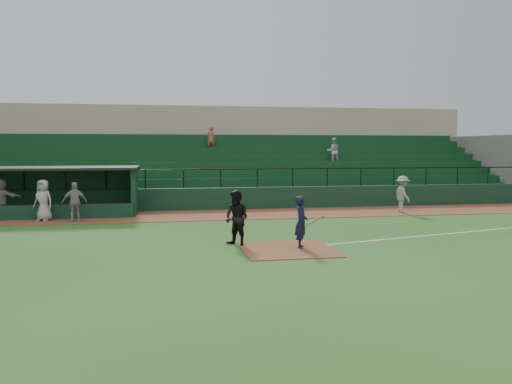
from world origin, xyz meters
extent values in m
plane|color=#2B5A1D|center=(0.00, 0.00, 0.00)|extent=(90.00, 90.00, 0.00)
cube|color=brown|center=(0.00, 8.00, 0.01)|extent=(40.00, 4.00, 0.03)
cube|color=brown|center=(0.00, -1.00, 0.01)|extent=(3.00, 3.00, 0.03)
cube|color=white|center=(8.00, 1.20, 0.01)|extent=(17.49, 4.44, 0.01)
cube|color=#10311E|center=(0.00, 10.20, 0.60)|extent=(36.00, 0.35, 1.20)
cylinder|color=black|center=(0.00, 10.20, 2.20)|extent=(36.00, 0.06, 0.06)
cube|color=#63635E|center=(0.00, 15.10, 1.80)|extent=(36.00, 9.00, 3.60)
cube|color=#103E1B|center=(0.00, 14.60, 2.25)|extent=(34.56, 8.00, 4.05)
cube|color=#63635E|center=(18.00, 15.15, 2.10)|extent=(0.35, 9.50, 4.20)
cube|color=tan|center=(0.00, 21.60, 3.20)|extent=(38.00, 3.00, 6.40)
cube|color=#63635E|center=(0.00, 19.60, 3.70)|extent=(36.00, 2.00, 0.20)
imported|color=#B3B3B3|center=(6.94, 14.90, 3.13)|extent=(0.86, 0.67, 1.76)
imported|color=#A6553C|center=(-0.93, 16.90, 3.97)|extent=(0.60, 0.39, 1.63)
cube|color=#10311E|center=(-9.75, 10.40, 1.15)|extent=(8.50, 0.20, 2.30)
cube|color=#10311E|center=(-5.50, 9.10, 1.15)|extent=(0.20, 2.60, 2.30)
cube|color=black|center=(-9.75, 9.10, 2.36)|extent=(8.90, 3.20, 0.12)
cube|color=olive|center=(-9.75, 10.00, 0.25)|extent=(7.65, 0.40, 0.50)
cube|color=#10311E|center=(-9.75, 7.75, 0.35)|extent=(8.50, 0.12, 0.70)
imported|color=black|center=(0.48, -0.85, 0.88)|extent=(0.57, 0.73, 1.76)
cylinder|color=olive|center=(0.88, -1.05, 0.95)|extent=(0.79, 0.34, 0.35)
imported|color=black|center=(-1.57, -0.01, 0.96)|extent=(1.15, 1.18, 1.91)
imported|color=gray|center=(8.04, 7.11, 0.98)|extent=(0.72, 1.23, 1.90)
imported|color=#9A9690|center=(-8.01, 6.73, 0.93)|extent=(1.11, 0.62, 1.79)
imported|color=#ABA5A0|center=(-9.45, 7.24, 0.97)|extent=(1.09, 0.92, 1.89)
imported|color=#A6A09C|center=(-11.64, 8.64, 0.99)|extent=(1.87, 1.12, 1.93)
camera|label=1|loc=(-3.95, -17.03, 3.36)|focal=35.54mm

